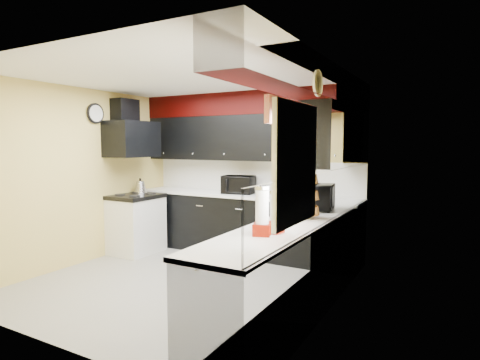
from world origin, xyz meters
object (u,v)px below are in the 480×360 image
Objects in this scene: utensil_crock at (297,192)px; kettle at (140,187)px; toaster_oven at (238,185)px; knife_block at (300,191)px; microwave at (318,197)px.

utensil_crock is 0.76× the size of kettle.
knife_block is (1.02, -0.03, -0.04)m from toaster_oven.
kettle is (-1.53, -0.52, -0.06)m from toaster_oven.
kettle is at bearing -171.51° from toaster_oven.
microwave is at bearing -80.92° from knife_block.
microwave is at bearing -6.40° from kettle.
kettle is (-2.50, -0.54, -0.01)m from utensil_crock.
toaster_oven is 0.91× the size of microwave.
microwave reaches higher than utensil_crock.
kettle is (-2.55, -0.50, -0.02)m from knife_block.
knife_block is at bearing 21.63° from microwave.
utensil_crock is at bearing 12.20° from kettle.
knife_block is 0.91× the size of kettle.
toaster_oven is at bearing 18.85° from kettle.
kettle is at bearing 167.47° from knife_block.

